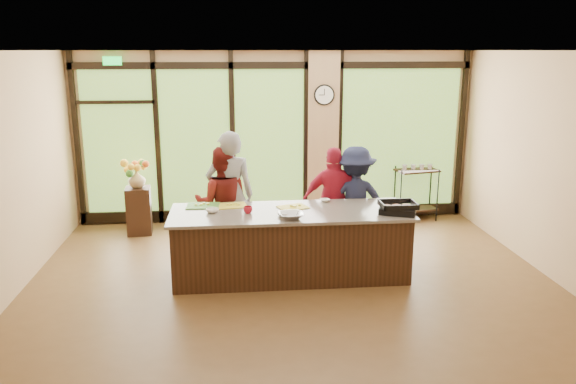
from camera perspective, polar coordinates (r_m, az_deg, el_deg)
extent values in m
plane|color=brown|center=(7.52, 0.47, -9.33)|extent=(7.00, 7.00, 0.00)
plane|color=silver|center=(6.89, 0.52, 14.18)|extent=(7.00, 7.00, 0.00)
plane|color=tan|center=(9.99, -1.33, 5.57)|extent=(7.00, 0.00, 7.00)
plane|color=tan|center=(7.54, -26.99, 1.15)|extent=(0.00, 6.00, 6.00)
plane|color=tan|center=(8.19, 25.65, 2.23)|extent=(0.00, 6.00, 6.00)
cube|color=tan|center=(10.03, 3.57, 5.58)|extent=(0.55, 0.12, 3.00)
cube|color=black|center=(9.83, -1.35, 12.74)|extent=(6.90, 0.08, 0.12)
cube|color=black|center=(10.25, -1.26, -2.13)|extent=(6.90, 0.08, 0.20)
cube|color=#19D83F|center=(9.95, -17.42, 12.59)|extent=(0.30, 0.04, 0.14)
cube|color=#316423|center=(10.14, -16.77, 4.80)|extent=(1.20, 0.02, 2.50)
cube|color=#316423|center=(9.97, -9.40, 5.07)|extent=(1.20, 0.02, 2.50)
cube|color=#316423|center=(9.97, -1.89, 5.25)|extent=(1.20, 0.02, 2.50)
cube|color=#316423|center=(10.38, 11.22, 5.35)|extent=(2.10, 0.02, 2.50)
cube|color=black|center=(10.27, -20.65, 4.89)|extent=(0.08, 0.08, 3.00)
cube|color=black|center=(10.01, -13.14, 5.21)|extent=(0.08, 0.08, 3.00)
cube|color=black|center=(9.92, -5.65, 5.43)|extent=(0.08, 0.08, 3.00)
cube|color=black|center=(10.00, 1.85, 5.57)|extent=(0.08, 0.08, 3.00)
cube|color=black|center=(10.09, 5.25, 5.60)|extent=(0.08, 0.08, 3.00)
cube|color=black|center=(10.74, 17.18, 5.55)|extent=(0.08, 0.08, 3.00)
cube|color=black|center=(7.63, 0.24, -5.41)|extent=(3.10, 1.00, 0.88)
cube|color=gray|center=(7.49, 0.24, -2.09)|extent=(3.20, 1.10, 0.04)
cylinder|color=black|center=(9.88, 3.70, 9.82)|extent=(0.36, 0.04, 0.36)
cylinder|color=white|center=(9.86, 3.71, 9.81)|extent=(0.31, 0.01, 0.31)
cube|color=black|center=(9.85, 3.73, 10.10)|extent=(0.01, 0.00, 0.11)
cube|color=black|center=(9.85, 3.43, 9.81)|extent=(0.09, 0.00, 0.01)
imported|color=gray|center=(8.18, -5.90, -0.38)|extent=(0.71, 0.47, 1.90)
imported|color=maroon|center=(8.23, -6.71, -1.15)|extent=(0.85, 0.69, 1.67)
imported|color=#A31930|center=(8.38, 4.71, -0.97)|extent=(1.00, 0.51, 1.63)
imported|color=#1B1F3B|center=(8.44, 6.81, -0.89)|extent=(1.10, 0.69, 1.64)
cube|color=black|center=(7.53, 11.09, -1.81)|extent=(0.57, 0.51, 0.08)
imported|color=silver|center=(7.15, 0.31, -2.42)|extent=(0.35, 0.35, 0.08)
cube|color=#4B8E33|center=(7.80, -8.62, -1.38)|extent=(0.46, 0.35, 0.01)
cube|color=gold|center=(7.76, -5.75, -1.38)|extent=(0.45, 0.36, 0.01)
cube|color=gold|center=(7.65, 0.50, -1.55)|extent=(0.46, 0.40, 0.01)
imported|color=white|center=(7.47, -7.68, -1.89)|extent=(0.20, 0.20, 0.05)
imported|color=white|center=(7.27, -0.53, -2.27)|extent=(0.16, 0.16, 0.04)
imported|color=white|center=(7.97, 3.77, -0.84)|extent=(0.16, 0.16, 0.04)
imported|color=#A71024|center=(7.39, -4.09, -1.83)|extent=(0.13, 0.13, 0.09)
cube|color=black|center=(9.71, -14.90, -1.84)|extent=(0.43, 0.43, 0.79)
imported|color=#92794F|center=(9.58, -15.10, 1.29)|extent=(0.37, 0.37, 0.30)
cube|color=black|center=(10.53, 12.76, -1.63)|extent=(0.81, 0.57, 0.03)
cube|color=black|center=(10.36, 12.97, 2.15)|extent=(0.81, 0.57, 0.03)
cylinder|color=black|center=(10.18, 11.37, -0.44)|extent=(0.03, 0.03, 0.95)
cylinder|color=black|center=(10.39, 14.95, -0.34)|extent=(0.03, 0.03, 0.95)
cylinder|color=black|center=(10.53, 10.77, 0.09)|extent=(0.03, 0.03, 0.95)
cylinder|color=black|center=(10.74, 14.25, 0.17)|extent=(0.03, 0.03, 0.95)
imported|color=silver|center=(10.28, 11.76, 2.48)|extent=(0.13, 0.13, 0.10)
imported|color=silver|center=(10.33, 12.60, 2.49)|extent=(0.13, 0.13, 0.10)
imported|color=silver|center=(10.38, 13.44, 2.50)|extent=(0.13, 0.13, 0.10)
imported|color=silver|center=(10.42, 14.21, 2.51)|extent=(0.13, 0.13, 0.10)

